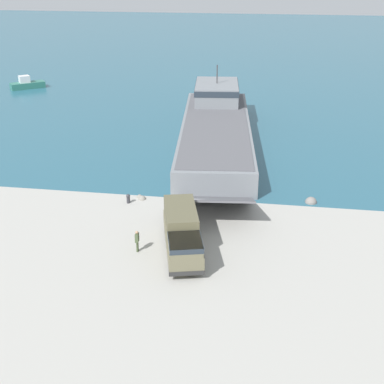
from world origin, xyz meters
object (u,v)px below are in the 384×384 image
at_px(moored_boat_a, 27,84).
at_px(mooring_bollard, 128,198).
at_px(soldier_on_ramp, 137,240).
at_px(landing_craft, 216,125).
at_px(military_truck, 182,233).

relative_size(moored_boat_a, mooring_bollard, 6.63).
relative_size(soldier_on_ramp, mooring_bollard, 2.01).
bearing_deg(soldier_on_ramp, mooring_bollard, 108.03).
xyz_separation_m(soldier_on_ramp, mooring_bollard, (-2.94, 8.27, -0.52)).
distance_m(landing_craft, military_truck, 27.06).
bearing_deg(moored_boat_a, mooring_bollard, -4.01).
distance_m(soldier_on_ramp, mooring_bollard, 8.79).
xyz_separation_m(soldier_on_ramp, moored_boat_a, (-31.88, 50.36, -0.26)).
relative_size(military_truck, mooring_bollard, 9.81).
relative_size(soldier_on_ramp, moored_boat_a, 0.30).
bearing_deg(landing_craft, soldier_on_ramp, -101.61).
height_order(soldier_on_ramp, moored_boat_a, moored_boat_a).
xyz_separation_m(military_truck, mooring_bollard, (-6.24, 7.74, -1.11)).
height_order(military_truck, soldier_on_ramp, military_truck).
distance_m(soldier_on_ramp, moored_boat_a, 59.60).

